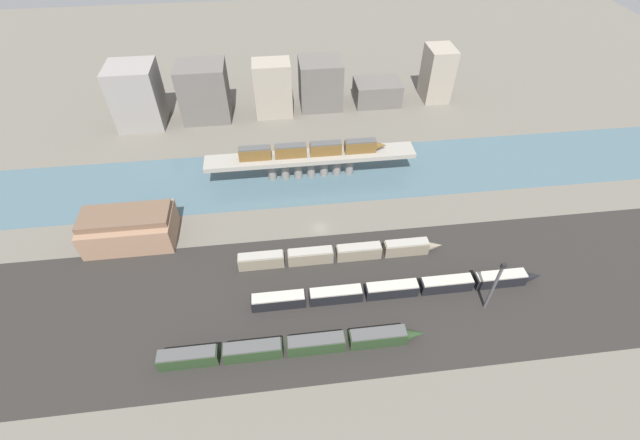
{
  "coord_description": "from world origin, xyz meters",
  "views": [
    {
      "loc": [
        -10.03,
        -83.85,
        85.55
      ],
      "look_at": [
        0.0,
        0.1,
        3.18
      ],
      "focal_mm": 24.0,
      "sensor_mm": 36.0,
      "label": 1
    }
  ],
  "objects_px": {
    "signal_tower": "(494,286)",
    "train_on_bridge": "(312,149)",
    "train_yard_mid": "(398,289)",
    "warehouse_building": "(129,228)",
    "train_yard_far": "(340,253)",
    "train_yard_near": "(292,347)"
  },
  "relations": [
    {
      "from": "train_yard_far",
      "to": "warehouse_building",
      "type": "height_order",
      "value": "warehouse_building"
    },
    {
      "from": "train_on_bridge",
      "to": "warehouse_building",
      "type": "distance_m",
      "value": 56.34
    },
    {
      "from": "train_yard_far",
      "to": "train_yard_near",
      "type": "bearing_deg",
      "value": -119.61
    },
    {
      "from": "train_yard_mid",
      "to": "warehouse_building",
      "type": "distance_m",
      "value": 72.3
    },
    {
      "from": "train_yard_near",
      "to": "train_yard_mid",
      "type": "distance_m",
      "value": 29.37
    },
    {
      "from": "signal_tower",
      "to": "train_on_bridge",
      "type": "bearing_deg",
      "value": 122.8
    },
    {
      "from": "warehouse_building",
      "to": "train_yard_far",
      "type": "bearing_deg",
      "value": -13.9
    },
    {
      "from": "train_yard_far",
      "to": "signal_tower",
      "type": "xyz_separation_m",
      "value": [
        31.94,
        -18.98,
        6.1
      ]
    },
    {
      "from": "train_yard_near",
      "to": "train_yard_mid",
      "type": "height_order",
      "value": "train_yard_near"
    },
    {
      "from": "train_yard_near",
      "to": "train_yard_mid",
      "type": "relative_size",
      "value": 0.8
    },
    {
      "from": "train_yard_far",
      "to": "signal_tower",
      "type": "bearing_deg",
      "value": -30.73
    },
    {
      "from": "train_yard_near",
      "to": "warehouse_building",
      "type": "distance_m",
      "value": 56.12
    },
    {
      "from": "train_yard_far",
      "to": "warehouse_building",
      "type": "relative_size",
      "value": 2.29
    },
    {
      "from": "train_yard_mid",
      "to": "warehouse_building",
      "type": "relative_size",
      "value": 3.06
    },
    {
      "from": "train_yard_far",
      "to": "train_on_bridge",
      "type": "bearing_deg",
      "value": 95.43
    },
    {
      "from": "train_yard_near",
      "to": "signal_tower",
      "type": "relative_size",
      "value": 3.65
    },
    {
      "from": "train_yard_near",
      "to": "signal_tower",
      "type": "bearing_deg",
      "value": 7.48
    },
    {
      "from": "signal_tower",
      "to": "warehouse_building",
      "type": "bearing_deg",
      "value": 159.44
    },
    {
      "from": "train_yard_mid",
      "to": "train_yard_far",
      "type": "distance_m",
      "value": 17.77
    },
    {
      "from": "train_yard_mid",
      "to": "signal_tower",
      "type": "distance_m",
      "value": 21.46
    },
    {
      "from": "train_on_bridge",
      "to": "warehouse_building",
      "type": "bearing_deg",
      "value": -156.58
    },
    {
      "from": "train_yard_far",
      "to": "signal_tower",
      "type": "relative_size",
      "value": 3.4
    }
  ]
}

